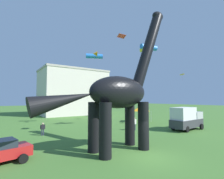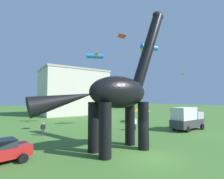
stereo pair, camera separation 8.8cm
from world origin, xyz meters
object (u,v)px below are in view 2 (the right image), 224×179
at_px(dinosaur_sculpture, 118,92).
at_px(kite_near_high, 95,56).
at_px(kite_far_right, 103,98).
at_px(kite_apex, 141,70).
at_px(kite_drifting, 183,74).
at_px(parked_box_truck, 187,118).
at_px(kite_mid_left, 122,36).
at_px(kite_near_low, 148,48).
at_px(person_near_flyer, 135,123).
at_px(festival_canopy_tent, 141,109).
at_px(person_far_spectator, 43,128).

distance_m(dinosaur_sculpture, kite_near_high, 16.10).
distance_m(kite_far_right, kite_apex, 11.60).
relative_size(dinosaur_sculpture, kite_apex, 7.19).
distance_m(kite_far_right, kite_drifting, 16.29).
bearing_deg(parked_box_truck, kite_apex, 67.16).
bearing_deg(kite_mid_left, dinosaur_sculpture, -130.66).
relative_size(kite_near_low, kite_near_high, 0.97).
relative_size(parked_box_truck, kite_mid_left, 3.89).
height_order(dinosaur_sculpture, person_near_flyer, dinosaur_sculpture).
xyz_separation_m(kite_apex, kite_mid_left, (-15.26, -12.33, 0.92)).
bearing_deg(kite_near_high, kite_near_low, -52.88).
bearing_deg(festival_canopy_tent, kite_far_right, 123.88).
xyz_separation_m(kite_near_low, kite_mid_left, (-6.73, -2.06, -0.25)).
relative_size(kite_far_right, kite_apex, 0.43).
distance_m(person_near_flyer, kite_near_low, 11.72).
height_order(person_far_spectator, kite_mid_left, kite_mid_left).
xyz_separation_m(parked_box_truck, person_near_flyer, (-6.35, 3.91, -0.57)).
distance_m(person_far_spectator, kite_mid_left, 14.68).
xyz_separation_m(parked_box_truck, kite_mid_left, (-9.93, 2.18, 10.47)).
relative_size(person_near_flyer, festival_canopy_tent, 0.56).
bearing_deg(kite_apex, person_near_flyer, -137.75).
relative_size(person_far_spectator, festival_canopy_tent, 0.48).
xyz_separation_m(festival_canopy_tent, kite_far_right, (-4.60, 6.85, 2.08)).
relative_size(festival_canopy_tent, kite_drifting, 2.84).
distance_m(kite_drifting, kite_near_high, 15.12).
bearing_deg(person_near_flyer, person_far_spectator, -133.68).
bearing_deg(parked_box_truck, festival_canopy_tent, 83.93).
xyz_separation_m(dinosaur_sculpture, person_far_spectator, (-3.99, 9.86, -4.03)).
bearing_deg(kite_far_right, kite_near_low, -86.19).
relative_size(festival_canopy_tent, kite_near_low, 1.09).
distance_m(person_near_flyer, kite_near_high, 13.38).
relative_size(kite_near_low, kite_drifting, 2.61).
height_order(person_near_flyer, kite_drifting, kite_drifting).
distance_m(parked_box_truck, festival_canopy_tent, 9.74).
height_order(kite_drifting, kite_near_high, kite_near_high).
height_order(parked_box_truck, kite_mid_left, kite_mid_left).
height_order(dinosaur_sculpture, parked_box_truck, dinosaur_sculpture).
relative_size(person_far_spectator, person_near_flyer, 0.85).
distance_m(dinosaur_sculpture, kite_far_right, 21.06).
bearing_deg(kite_near_high, festival_canopy_tent, -10.84).
bearing_deg(kite_apex, dinosaur_sculpture, -138.70).
bearing_deg(kite_near_high, person_near_flyer, -72.92).
bearing_deg(festival_canopy_tent, kite_near_low, -124.75).
distance_m(person_near_flyer, kite_mid_left, 11.73).
distance_m(kite_near_low, kite_mid_left, 7.04).
distance_m(dinosaur_sculpture, festival_canopy_tent, 18.70).
distance_m(festival_canopy_tent, kite_mid_left, 16.07).
bearing_deg(kite_far_right, kite_near_high, -132.43).
xyz_separation_m(parked_box_truck, kite_far_right, (-4.03, 16.53, 2.98)).
xyz_separation_m(dinosaur_sculpture, kite_apex, (19.01, 16.70, 6.24)).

